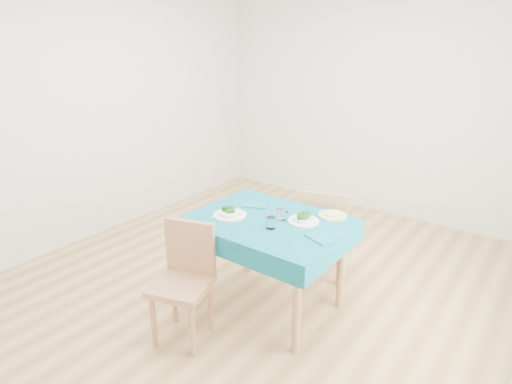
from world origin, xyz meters
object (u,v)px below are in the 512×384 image
Objects in this scene: bowl_near at (230,211)px; side_plate at (333,215)px; chair_near at (181,280)px; bowl_far at (303,217)px; chair_far at (326,226)px; table at (268,264)px.

bowl_near is 1.15× the size of side_plate.
chair_near is 1.00m from bowl_far.
chair_far is at bearing 122.67° from side_plate.
chair_far is 4.32× the size of side_plate.
side_plate is (0.61, 1.03, 0.29)m from chair_near.
bowl_near reaches higher than bowl_far.
chair_far reaches higher than chair_near.
side_plate is at bearing 61.10° from bowl_far.
bowl_near is at bearing -154.67° from bowl_far.
chair_near is at bearing -121.24° from bowl_far.
chair_near reaches higher than bowl_near.
bowl_far is (0.51, 0.24, -0.00)m from bowl_near.
side_plate reaches higher than table.
bowl_far is 1.05× the size of side_plate.
bowl_far is at bearing 81.25° from chair_far.
chair_far is (0.13, 0.71, 0.10)m from table.
chair_near is 1.44m from chair_far.
bowl_near is (-0.41, -0.82, 0.31)m from chair_far.
chair_near is 4.02× the size of bowl_far.
chair_near is at bearing -87.83° from bowl_near.
chair_near is 0.65m from bowl_near.
chair_far is at bearing 79.90° from table.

